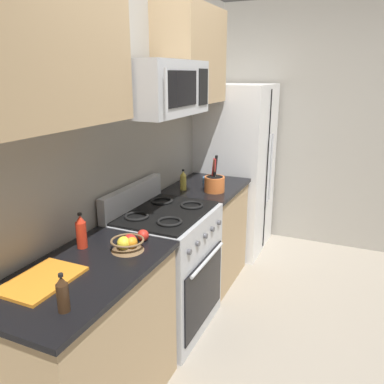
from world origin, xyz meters
name	(u,v)px	position (x,y,z in m)	size (l,w,h in m)	color
ground_plane	(243,344)	(0.00, 0.00, 0.00)	(16.00, 16.00, 0.00)	gray
wall_back	(119,156)	(0.00, 0.97, 1.30)	(8.00, 0.10, 2.60)	#9E998E
counter_left	(89,346)	(-0.91, 0.61, 0.46)	(1.04, 0.60, 0.91)	tan
range_oven	(166,269)	(0.00, 0.61, 0.47)	(0.76, 0.64, 1.09)	#B2B5BA
counter_right	(206,233)	(0.79, 0.61, 0.46)	(0.80, 0.60, 0.91)	tan
refrigerator	(236,169)	(1.61, 0.59, 0.88)	(0.81, 0.71, 1.76)	silver
wall_right	(303,127)	(2.12, 0.00, 1.30)	(0.10, 8.00, 2.60)	#9E998E
microwave	(159,88)	(0.00, 0.63, 1.78)	(0.75, 0.44, 0.35)	#B2B5BA
upper_cabinets_left	(34,41)	(-0.92, 0.75, 2.00)	(1.03, 0.34, 0.76)	tan
upper_cabinets_right	(191,56)	(0.79, 0.75, 2.00)	(0.79, 0.34, 0.76)	tan
utensil_crock	(214,183)	(0.65, 0.48, 0.98)	(0.17, 0.17, 0.32)	#D1662D
fruit_basket	(128,244)	(-0.62, 0.52, 0.95)	(0.19, 0.19, 0.10)	brown
apple_loose	(143,235)	(-0.47, 0.51, 0.95)	(0.07, 0.07, 0.07)	red
cutting_board	(42,280)	(-1.08, 0.71, 0.92)	(0.38, 0.26, 0.02)	orange
bottle_hot_sauce	(81,232)	(-0.69, 0.78, 1.01)	(0.06, 0.06, 0.21)	red
bottle_oil	(183,181)	(0.59, 0.74, 0.99)	(0.05, 0.05, 0.18)	gold
bottle_soy	(63,294)	(-1.23, 0.45, 0.99)	(0.05, 0.05, 0.18)	#382314
prep_bowl	(210,180)	(0.89, 0.61, 0.94)	(0.14, 0.14, 0.05)	teal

